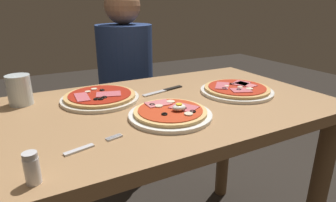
{
  "coord_description": "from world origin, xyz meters",
  "views": [
    {
      "loc": [
        -0.45,
        -0.83,
        1.1
      ],
      "look_at": [
        -0.04,
        -0.06,
        0.79
      ],
      "focal_mm": 30.21,
      "sensor_mm": 36.0,
      "label": 1
    }
  ],
  "objects_px": {
    "pizza_across_left": "(237,90)",
    "knife": "(166,90)",
    "pizza_foreground": "(171,113)",
    "salt_shaker": "(32,168)",
    "dining_table": "(169,137)",
    "fork": "(90,146)",
    "pizza_across_right": "(100,97)",
    "water_glass_near": "(20,92)",
    "diner_person": "(127,95)"
  },
  "relations": [
    {
      "from": "water_glass_near",
      "to": "diner_person",
      "type": "xyz_separation_m",
      "value": [
        0.57,
        0.5,
        -0.25
      ]
    },
    {
      "from": "knife",
      "to": "diner_person",
      "type": "relative_size",
      "value": 0.16
    },
    {
      "from": "dining_table",
      "to": "fork",
      "type": "xyz_separation_m",
      "value": [
        -0.33,
        -0.2,
        0.14
      ]
    },
    {
      "from": "salt_shaker",
      "to": "fork",
      "type": "bearing_deg",
      "value": 35.7
    },
    {
      "from": "pizza_foreground",
      "to": "dining_table",
      "type": "bearing_deg",
      "value": 63.66
    },
    {
      "from": "pizza_across_left",
      "to": "salt_shaker",
      "type": "bearing_deg",
      "value": -160.53
    },
    {
      "from": "pizza_across_left",
      "to": "diner_person",
      "type": "height_order",
      "value": "diner_person"
    },
    {
      "from": "water_glass_near",
      "to": "salt_shaker",
      "type": "height_order",
      "value": "water_glass_near"
    },
    {
      "from": "water_glass_near",
      "to": "salt_shaker",
      "type": "distance_m",
      "value": 0.52
    },
    {
      "from": "salt_shaker",
      "to": "pizza_across_right",
      "type": "bearing_deg",
      "value": 59.61
    },
    {
      "from": "pizza_across_left",
      "to": "knife",
      "type": "height_order",
      "value": "pizza_across_left"
    },
    {
      "from": "salt_shaker",
      "to": "water_glass_near",
      "type": "bearing_deg",
      "value": 90.2
    },
    {
      "from": "pizza_across_left",
      "to": "water_glass_near",
      "type": "height_order",
      "value": "water_glass_near"
    },
    {
      "from": "pizza_foreground",
      "to": "salt_shaker",
      "type": "xyz_separation_m",
      "value": [
        -0.4,
        -0.17,
        0.02
      ]
    },
    {
      "from": "water_glass_near",
      "to": "diner_person",
      "type": "distance_m",
      "value": 0.79
    },
    {
      "from": "fork",
      "to": "water_glass_near",
      "type": "bearing_deg",
      "value": 107.62
    },
    {
      "from": "pizza_foreground",
      "to": "pizza_across_right",
      "type": "distance_m",
      "value": 0.3
    },
    {
      "from": "knife",
      "to": "salt_shaker",
      "type": "distance_m",
      "value": 0.67
    },
    {
      "from": "pizza_across_left",
      "to": "knife",
      "type": "xyz_separation_m",
      "value": [
        -0.23,
        0.16,
        -0.01
      ]
    },
    {
      "from": "pizza_foreground",
      "to": "pizza_across_right",
      "type": "relative_size",
      "value": 0.93
    },
    {
      "from": "pizza_across_left",
      "to": "diner_person",
      "type": "distance_m",
      "value": 0.8
    },
    {
      "from": "fork",
      "to": "knife",
      "type": "height_order",
      "value": "knife"
    },
    {
      "from": "pizza_foreground",
      "to": "pizza_across_left",
      "type": "distance_m",
      "value": 0.36
    },
    {
      "from": "knife",
      "to": "diner_person",
      "type": "bearing_deg",
      "value": 85.57
    },
    {
      "from": "pizza_across_right",
      "to": "pizza_foreground",
      "type": "bearing_deg",
      "value": -60.04
    },
    {
      "from": "pizza_foreground",
      "to": "pizza_across_left",
      "type": "height_order",
      "value": "pizza_foreground"
    },
    {
      "from": "diner_person",
      "to": "water_glass_near",
      "type": "bearing_deg",
      "value": 41.44
    },
    {
      "from": "pizza_across_left",
      "to": "diner_person",
      "type": "xyz_separation_m",
      "value": [
        -0.19,
        0.75,
        -0.21
      ]
    },
    {
      "from": "fork",
      "to": "knife",
      "type": "xyz_separation_m",
      "value": [
        0.38,
        0.33,
        0.0
      ]
    },
    {
      "from": "dining_table",
      "to": "fork",
      "type": "distance_m",
      "value": 0.41
    },
    {
      "from": "pizza_foreground",
      "to": "pizza_across_left",
      "type": "relative_size",
      "value": 0.92
    },
    {
      "from": "pizza_foreground",
      "to": "knife",
      "type": "relative_size",
      "value": 1.34
    },
    {
      "from": "fork",
      "to": "knife",
      "type": "bearing_deg",
      "value": 40.24
    },
    {
      "from": "dining_table",
      "to": "pizza_across_right",
      "type": "bearing_deg",
      "value": 146.29
    },
    {
      "from": "water_glass_near",
      "to": "dining_table",
      "type": "bearing_deg",
      "value": -26.29
    },
    {
      "from": "pizza_foreground",
      "to": "salt_shaker",
      "type": "relative_size",
      "value": 3.89
    },
    {
      "from": "pizza_across_left",
      "to": "fork",
      "type": "xyz_separation_m",
      "value": [
        -0.62,
        -0.17,
        -0.01
      ]
    },
    {
      "from": "pizza_across_left",
      "to": "salt_shaker",
      "type": "distance_m",
      "value": 0.8
    },
    {
      "from": "pizza_foreground",
      "to": "pizza_across_right",
      "type": "bearing_deg",
      "value": 119.96
    },
    {
      "from": "fork",
      "to": "salt_shaker",
      "type": "height_order",
      "value": "salt_shaker"
    },
    {
      "from": "dining_table",
      "to": "water_glass_near",
      "type": "height_order",
      "value": "water_glass_near"
    },
    {
      "from": "pizza_across_left",
      "to": "knife",
      "type": "distance_m",
      "value": 0.28
    },
    {
      "from": "pizza_foreground",
      "to": "salt_shaker",
      "type": "height_order",
      "value": "salt_shaker"
    },
    {
      "from": "dining_table",
      "to": "pizza_across_left",
      "type": "distance_m",
      "value": 0.33
    },
    {
      "from": "dining_table",
      "to": "diner_person",
      "type": "relative_size",
      "value": 0.98
    },
    {
      "from": "pizza_across_right",
      "to": "salt_shaker",
      "type": "distance_m",
      "value": 0.5
    },
    {
      "from": "water_glass_near",
      "to": "knife",
      "type": "distance_m",
      "value": 0.53
    },
    {
      "from": "pizza_across_right",
      "to": "water_glass_near",
      "type": "distance_m",
      "value": 0.27
    },
    {
      "from": "pizza_across_left",
      "to": "diner_person",
      "type": "relative_size",
      "value": 0.24
    },
    {
      "from": "dining_table",
      "to": "fork",
      "type": "relative_size",
      "value": 7.38
    }
  ]
}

